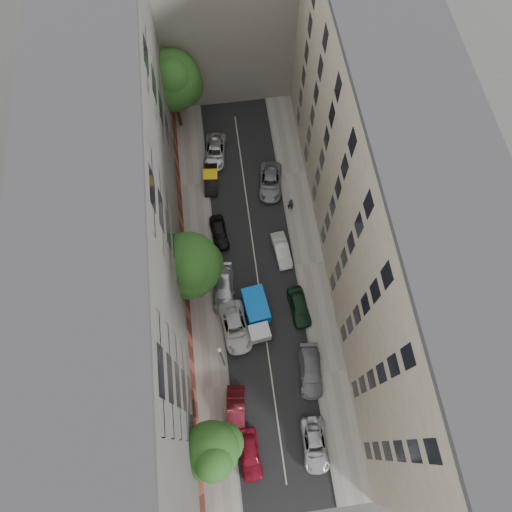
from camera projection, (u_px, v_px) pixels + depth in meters
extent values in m
plane|color=#4C4C49|center=(257.00, 270.00, 46.50)|extent=(120.00, 120.00, 0.00)
cube|color=black|center=(257.00, 270.00, 46.49)|extent=(8.00, 44.00, 0.02)
cube|color=gray|center=(203.00, 277.00, 46.15)|extent=(3.00, 44.00, 0.15)
cube|color=gray|center=(310.00, 264.00, 46.71)|extent=(3.00, 44.00, 0.15)
cube|color=#524F4C|center=(122.00, 242.00, 36.74)|extent=(8.00, 44.00, 20.00)
cube|color=#BEAE94|center=(388.00, 211.00, 37.85)|extent=(8.00, 44.00, 20.00)
cube|color=slate|center=(223.00, 0.00, 49.10)|extent=(18.00, 12.00, 18.00)
cube|color=black|center=(257.00, 317.00, 44.05)|extent=(2.63, 5.32, 0.28)
cube|color=#A5A7AA|center=(260.00, 333.00, 42.57)|extent=(2.07, 1.74, 1.61)
cube|color=blue|center=(256.00, 305.00, 43.47)|extent=(2.50, 3.64, 1.70)
cylinder|color=black|center=(250.00, 336.00, 43.42)|extent=(0.26, 0.79, 0.79)
cylinder|color=black|center=(269.00, 334.00, 43.51)|extent=(0.26, 0.79, 0.79)
cylinder|color=black|center=(246.00, 303.00, 44.70)|extent=(0.26, 0.79, 0.79)
cylinder|color=black|center=(264.00, 301.00, 44.79)|extent=(0.26, 0.79, 0.79)
imported|color=maroon|center=(250.00, 454.00, 39.06)|extent=(1.93, 4.44, 1.49)
imported|color=#4F0F17|center=(236.00, 412.00, 40.41)|extent=(2.10, 4.70, 1.50)
imported|color=silver|center=(235.00, 327.00, 43.42)|extent=(3.01, 5.53, 1.47)
imported|color=#B5B6BA|center=(224.00, 289.00, 44.92)|extent=(2.51, 5.33, 1.50)
imported|color=black|center=(219.00, 233.00, 47.41)|extent=(1.96, 4.16, 1.38)
imported|color=black|center=(211.00, 180.00, 49.99)|extent=(1.74, 4.09, 1.31)
imported|color=silver|center=(215.00, 152.00, 51.39)|extent=(3.12, 5.33, 1.39)
imported|color=#BABABF|center=(315.00, 445.00, 39.43)|extent=(2.36, 4.79, 1.31)
imported|color=slate|center=(311.00, 371.00, 41.81)|extent=(2.48, 5.16, 1.45)
imported|color=black|center=(299.00, 307.00, 44.22)|extent=(2.08, 4.37, 1.44)
imported|color=silver|center=(282.00, 250.00, 46.64)|extent=(1.84, 4.20, 1.34)
imported|color=gray|center=(270.00, 182.00, 49.80)|extent=(3.17, 5.41, 1.42)
cylinder|color=#382619|center=(216.00, 450.00, 38.42)|extent=(0.36, 0.36, 2.84)
cylinder|color=#382619|center=(213.00, 450.00, 36.19)|extent=(0.24, 0.24, 2.03)
sphere|color=#1D4617|center=(211.00, 450.00, 34.36)|extent=(4.40, 4.40, 4.40)
sphere|color=#1D4617|center=(223.00, 443.00, 35.46)|extent=(3.30, 3.30, 3.30)
sphere|color=#1D4617|center=(203.00, 459.00, 34.65)|extent=(3.08, 3.08, 3.08)
sphere|color=#1D4617|center=(213.00, 462.00, 33.09)|extent=(2.86, 2.86, 2.86)
cylinder|color=#382619|center=(194.00, 282.00, 44.38)|extent=(0.36, 0.36, 2.76)
cylinder|color=#382619|center=(191.00, 273.00, 42.21)|extent=(0.24, 0.24, 1.97)
sphere|color=#1D4617|center=(188.00, 265.00, 40.43)|extent=(6.07, 6.07, 6.07)
sphere|color=#1D4617|center=(199.00, 264.00, 41.50)|extent=(4.55, 4.55, 4.55)
sphere|color=#1D4617|center=(181.00, 274.00, 40.71)|extent=(4.25, 4.25, 4.25)
sphere|color=#1D4617|center=(189.00, 269.00, 39.19)|extent=(3.94, 3.94, 3.94)
cylinder|color=#382619|center=(179.00, 115.00, 51.99)|extent=(0.36, 0.36, 3.37)
cylinder|color=#382619|center=(175.00, 97.00, 49.33)|extent=(0.24, 0.24, 2.41)
sphere|color=#1D4617|center=(171.00, 81.00, 47.17)|extent=(6.29, 6.29, 6.29)
sphere|color=#1D4617|center=(181.00, 85.00, 48.43)|extent=(4.72, 4.72, 4.72)
sphere|color=#1D4617|center=(166.00, 90.00, 47.56)|extent=(4.41, 4.41, 4.41)
sphere|color=#1D4617|center=(171.00, 77.00, 45.71)|extent=(4.09, 4.09, 4.09)
cylinder|color=#195A3A|center=(222.00, 358.00, 39.60)|extent=(0.14, 0.14, 6.58)
sphere|color=silver|center=(219.00, 350.00, 36.47)|extent=(0.36, 0.36, 0.36)
imported|color=black|center=(291.00, 204.00, 48.28)|extent=(0.76, 0.59, 1.87)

